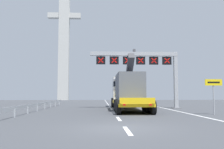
# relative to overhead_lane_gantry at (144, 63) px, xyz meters

# --- Properties ---
(ground) EXTENTS (112.00, 112.00, 0.00)m
(ground) POSITION_rel_overhead_lane_gantry_xyz_m (-4.00, -15.83, -5.13)
(ground) COLOR #424449
(lane_markings) EXTENTS (0.20, 64.33, 0.01)m
(lane_markings) POSITION_rel_overhead_lane_gantry_xyz_m (-3.79, 9.04, -5.12)
(lane_markings) COLOR silver
(lane_markings) RESTS_ON ground
(edge_line_right) EXTENTS (0.20, 63.00, 0.01)m
(edge_line_right) POSITION_rel_overhead_lane_gantry_xyz_m (2.20, -3.83, -5.12)
(edge_line_right) COLOR silver
(edge_line_right) RESTS_ON ground
(overhead_lane_gantry) EXTENTS (10.15, 0.90, 6.68)m
(overhead_lane_gantry) POSITION_rel_overhead_lane_gantry_xyz_m (0.00, 0.00, 0.00)
(overhead_lane_gantry) COLOR #9EA0A5
(overhead_lane_gantry) RESTS_ON ground
(heavy_haul_truck_yellow) EXTENTS (3.07, 14.08, 5.30)m
(heavy_haul_truck_yellow) POSITION_rel_overhead_lane_gantry_xyz_m (-2.16, -1.03, -3.14)
(heavy_haul_truck_yellow) COLOR yellow
(heavy_haul_truck_yellow) RESTS_ON ground
(exit_sign_yellow) EXTENTS (1.34, 0.15, 2.74)m
(exit_sign_yellow) POSITION_rel_overhead_lane_gantry_xyz_m (3.82, -8.71, -3.08)
(exit_sign_yellow) COLOR #9EA0A5
(exit_sign_yellow) RESTS_ON ground
(guardrail_left) EXTENTS (0.13, 27.35, 0.76)m
(guardrail_left) POSITION_rel_overhead_lane_gantry_xyz_m (-10.86, -4.15, -4.57)
(guardrail_left) COLOR #999EA3
(guardrail_left) RESTS_ON ground
(bridge_pylon_distant) EXTENTS (9.00, 2.00, 37.36)m
(bridge_pylon_distant) POSITION_rel_overhead_lane_gantry_xyz_m (-15.01, 39.50, 13.95)
(bridge_pylon_distant) COLOR #B7B7B2
(bridge_pylon_distant) RESTS_ON ground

